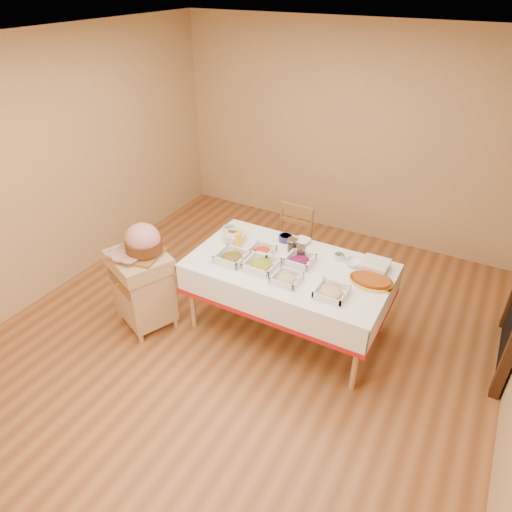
% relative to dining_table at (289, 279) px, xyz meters
% --- Properties ---
extents(room_shell, '(5.00, 5.00, 5.00)m').
position_rel_dining_table_xyz_m(room_shell, '(-0.30, -0.30, 0.70)').
color(room_shell, '#97592E').
rests_on(room_shell, ground).
extents(dining_table, '(1.82, 1.02, 0.76)m').
position_rel_dining_table_xyz_m(dining_table, '(0.00, 0.00, 0.00)').
color(dining_table, tan).
rests_on(dining_table, ground).
extents(butcher_cart, '(0.71, 0.66, 0.80)m').
position_rel_dining_table_xyz_m(butcher_cart, '(-1.27, -0.59, -0.14)').
color(butcher_cart, tan).
rests_on(butcher_cart, ground).
extents(dining_chair, '(0.43, 0.41, 0.93)m').
position_rel_dining_table_xyz_m(dining_chair, '(-0.33, 0.70, -0.12)').
color(dining_chair, brown).
rests_on(dining_chair, ground).
extents(ham_on_board, '(0.47, 0.45, 0.31)m').
position_rel_dining_table_xyz_m(ham_on_board, '(-1.22, -0.56, 0.34)').
color(ham_on_board, brown).
rests_on(ham_on_board, butcher_cart).
extents(serving_dish_a, '(0.27, 0.26, 0.12)m').
position_rel_dining_table_xyz_m(serving_dish_a, '(-0.49, -0.20, 0.20)').
color(serving_dish_a, silver).
rests_on(serving_dish_a, dining_table).
extents(serving_dish_b, '(0.28, 0.28, 0.11)m').
position_rel_dining_table_xyz_m(serving_dish_b, '(-0.20, -0.17, 0.20)').
color(serving_dish_b, silver).
rests_on(serving_dish_b, dining_table).
extents(serving_dish_c, '(0.23, 0.23, 0.09)m').
position_rel_dining_table_xyz_m(serving_dish_c, '(0.09, -0.25, 0.19)').
color(serving_dish_c, silver).
rests_on(serving_dish_c, dining_table).
extents(serving_dish_d, '(0.25, 0.25, 0.09)m').
position_rel_dining_table_xyz_m(serving_dish_d, '(0.50, -0.24, 0.19)').
color(serving_dish_d, silver).
rests_on(serving_dish_d, dining_table).
extents(serving_dish_e, '(0.22, 0.21, 0.10)m').
position_rel_dining_table_xyz_m(serving_dish_e, '(-0.31, 0.04, 0.19)').
color(serving_dish_e, silver).
rests_on(serving_dish_e, dining_table).
extents(serving_dish_f, '(0.25, 0.24, 0.11)m').
position_rel_dining_table_xyz_m(serving_dish_f, '(0.07, 0.06, 0.20)').
color(serving_dish_f, silver).
rests_on(serving_dish_f, dining_table).
extents(small_bowl_left, '(0.13, 0.13, 0.06)m').
position_rel_dining_table_xyz_m(small_bowl_left, '(-0.80, 0.25, 0.20)').
color(small_bowl_left, silver).
rests_on(small_bowl_left, dining_table).
extents(small_bowl_mid, '(0.14, 0.14, 0.06)m').
position_rel_dining_table_xyz_m(small_bowl_mid, '(-0.22, 0.37, 0.19)').
color(small_bowl_mid, navy).
rests_on(small_bowl_mid, dining_table).
extents(small_bowl_right, '(0.11, 0.11, 0.05)m').
position_rel_dining_table_xyz_m(small_bowl_right, '(0.36, 0.31, 0.19)').
color(small_bowl_right, silver).
rests_on(small_bowl_right, dining_table).
extents(bowl_white_imported, '(0.18, 0.18, 0.04)m').
position_rel_dining_table_xyz_m(bowl_white_imported, '(-0.06, 0.41, 0.18)').
color(bowl_white_imported, silver).
rests_on(bowl_white_imported, dining_table).
extents(bowl_small_imported, '(0.18, 0.18, 0.05)m').
position_rel_dining_table_xyz_m(bowl_small_imported, '(0.52, 0.28, 0.19)').
color(bowl_small_imported, silver).
rests_on(bowl_small_imported, dining_table).
extents(preserve_jar_left, '(0.10, 0.10, 0.13)m').
position_rel_dining_table_xyz_m(preserve_jar_left, '(-0.08, 0.23, 0.22)').
color(preserve_jar_left, silver).
rests_on(preserve_jar_left, dining_table).
extents(preserve_jar_right, '(0.09, 0.09, 0.11)m').
position_rel_dining_table_xyz_m(preserve_jar_right, '(0.04, 0.16, 0.21)').
color(preserve_jar_right, silver).
rests_on(preserve_jar_right, dining_table).
extents(mustard_bottle, '(0.06, 0.06, 0.19)m').
position_rel_dining_table_xyz_m(mustard_bottle, '(-0.56, 0.04, 0.25)').
color(mustard_bottle, yellow).
rests_on(mustard_bottle, dining_table).
extents(bread_basket, '(0.22, 0.22, 0.10)m').
position_rel_dining_table_xyz_m(bread_basket, '(-0.66, 0.13, 0.20)').
color(bread_basket, silver).
rests_on(bread_basket, dining_table).
extents(plate_stack, '(0.23, 0.23, 0.08)m').
position_rel_dining_table_xyz_m(plate_stack, '(0.70, 0.29, 0.20)').
color(plate_stack, silver).
rests_on(plate_stack, dining_table).
extents(brass_platter, '(0.38, 0.27, 0.05)m').
position_rel_dining_table_xyz_m(brass_platter, '(0.73, 0.08, 0.18)').
color(brass_platter, gold).
rests_on(brass_platter, dining_table).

